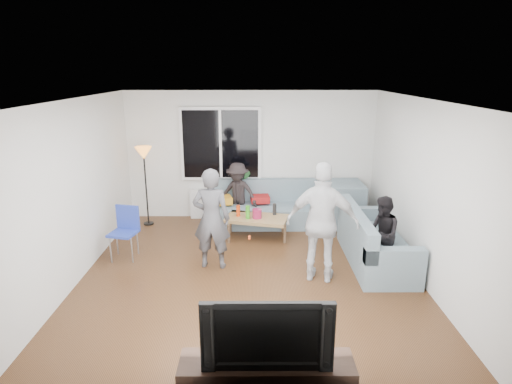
{
  "coord_description": "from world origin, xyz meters",
  "views": [
    {
      "loc": [
        0.08,
        -5.81,
        3.0
      ],
      "look_at": [
        0.1,
        0.6,
        1.15
      ],
      "focal_mm": 30.02,
      "sensor_mm": 36.0,
      "label": 1
    }
  ],
  "objects_px": {
    "floor_lamp": "(146,187)",
    "spectator_back": "(238,194)",
    "side_chair": "(123,234)",
    "sofa_back_section": "(269,204)",
    "sofa_right_section": "(376,237)",
    "coffee_table": "(257,227)",
    "player_left": "(212,219)",
    "player_right": "(323,223)",
    "television": "(267,329)",
    "spectator_right": "(382,234)",
    "tv_console": "(267,381)"
  },
  "relations": [
    {
      "from": "floor_lamp",
      "to": "spectator_back",
      "type": "xyz_separation_m",
      "value": [
        1.79,
        0.03,
        -0.16
      ]
    },
    {
      "from": "side_chair",
      "to": "sofa_back_section",
      "type": "bearing_deg",
      "value": 46.97
    },
    {
      "from": "sofa_right_section",
      "to": "floor_lamp",
      "type": "xyz_separation_m",
      "value": [
        -4.07,
        1.74,
        0.36
      ]
    },
    {
      "from": "coffee_table",
      "to": "player_left",
      "type": "relative_size",
      "value": 0.69
    },
    {
      "from": "player_left",
      "to": "spectator_back",
      "type": "height_order",
      "value": "player_left"
    },
    {
      "from": "spectator_back",
      "to": "side_chair",
      "type": "bearing_deg",
      "value": -119.03
    },
    {
      "from": "sofa_right_section",
      "to": "side_chair",
      "type": "relative_size",
      "value": 2.33
    },
    {
      "from": "floor_lamp",
      "to": "player_right",
      "type": "height_order",
      "value": "player_right"
    },
    {
      "from": "player_right",
      "to": "television",
      "type": "height_order",
      "value": "player_right"
    },
    {
      "from": "coffee_table",
      "to": "spectator_right",
      "type": "relative_size",
      "value": 0.94
    },
    {
      "from": "spectator_back",
      "to": "sofa_right_section",
      "type": "bearing_deg",
      "value": -19.49
    },
    {
      "from": "side_chair",
      "to": "player_right",
      "type": "bearing_deg",
      "value": -0.06
    },
    {
      "from": "sofa_right_section",
      "to": "player_right",
      "type": "distance_m",
      "value": 1.23
    },
    {
      "from": "sofa_back_section",
      "to": "spectator_back",
      "type": "xyz_separation_m",
      "value": [
        -0.62,
        0.03,
        0.2
      ]
    },
    {
      "from": "side_chair",
      "to": "player_left",
      "type": "xyz_separation_m",
      "value": [
        1.47,
        -0.3,
        0.36
      ]
    },
    {
      "from": "sofa_right_section",
      "to": "player_right",
      "type": "bearing_deg",
      "value": 121.62
    },
    {
      "from": "sofa_right_section",
      "to": "side_chair",
      "type": "bearing_deg",
      "value": 88.14
    },
    {
      "from": "coffee_table",
      "to": "side_chair",
      "type": "distance_m",
      "value": 2.35
    },
    {
      "from": "floor_lamp",
      "to": "tv_console",
      "type": "xyz_separation_m",
      "value": [
        2.24,
        -4.77,
        -0.56
      ]
    },
    {
      "from": "side_chair",
      "to": "floor_lamp",
      "type": "bearing_deg",
      "value": 103.19
    },
    {
      "from": "side_chair",
      "to": "player_right",
      "type": "xyz_separation_m",
      "value": [
        3.1,
        -0.73,
        0.45
      ]
    },
    {
      "from": "sofa_back_section",
      "to": "spectator_right",
      "type": "height_order",
      "value": "spectator_right"
    },
    {
      "from": "sofa_right_section",
      "to": "player_right",
      "type": "xyz_separation_m",
      "value": [
        -0.97,
        -0.6,
        0.46
      ]
    },
    {
      "from": "player_left",
      "to": "tv_console",
      "type": "height_order",
      "value": "player_left"
    },
    {
      "from": "floor_lamp",
      "to": "television",
      "type": "height_order",
      "value": "floor_lamp"
    },
    {
      "from": "coffee_table",
      "to": "spectator_back",
      "type": "relative_size",
      "value": 0.88
    },
    {
      "from": "sofa_back_section",
      "to": "tv_console",
      "type": "height_order",
      "value": "sofa_back_section"
    },
    {
      "from": "spectator_right",
      "to": "tv_console",
      "type": "bearing_deg",
      "value": -35.69
    },
    {
      "from": "sofa_right_section",
      "to": "sofa_back_section",
      "type": "bearing_deg",
      "value": 43.53
    },
    {
      "from": "spectator_right",
      "to": "spectator_back",
      "type": "distance_m",
      "value": 3.06
    },
    {
      "from": "spectator_back",
      "to": "spectator_right",
      "type": "bearing_deg",
      "value": -23.52
    },
    {
      "from": "sofa_right_section",
      "to": "player_left",
      "type": "xyz_separation_m",
      "value": [
        -2.6,
        -0.16,
        0.37
      ]
    },
    {
      "from": "tv_console",
      "to": "sofa_right_section",
      "type": "bearing_deg",
      "value": 58.78
    },
    {
      "from": "coffee_table",
      "to": "sofa_back_section",
      "type": "bearing_deg",
      "value": 71.13
    },
    {
      "from": "tv_console",
      "to": "television",
      "type": "distance_m",
      "value": 0.55
    },
    {
      "from": "sofa_back_section",
      "to": "television",
      "type": "bearing_deg",
      "value": -92.1
    },
    {
      "from": "television",
      "to": "coffee_table",
      "type": "bearing_deg",
      "value": 91.01
    },
    {
      "from": "sofa_back_section",
      "to": "floor_lamp",
      "type": "xyz_separation_m",
      "value": [
        -2.41,
        -0.0,
        0.36
      ]
    },
    {
      "from": "sofa_right_section",
      "to": "tv_console",
      "type": "distance_m",
      "value": 3.54
    },
    {
      "from": "sofa_back_section",
      "to": "floor_lamp",
      "type": "relative_size",
      "value": 1.47
    },
    {
      "from": "side_chair",
      "to": "floor_lamp",
      "type": "relative_size",
      "value": 0.55
    },
    {
      "from": "side_chair",
      "to": "spectator_back",
      "type": "xyz_separation_m",
      "value": [
        1.79,
        1.64,
        0.19
      ]
    },
    {
      "from": "television",
      "to": "floor_lamp",
      "type": "bearing_deg",
      "value": 115.14
    },
    {
      "from": "coffee_table",
      "to": "tv_console",
      "type": "xyz_separation_m",
      "value": [
        0.07,
        -4.05,
        0.02
      ]
    },
    {
      "from": "spectator_back",
      "to": "television",
      "type": "distance_m",
      "value": 4.82
    },
    {
      "from": "spectator_right",
      "to": "television",
      "type": "distance_m",
      "value": 3.31
    },
    {
      "from": "side_chair",
      "to": "television",
      "type": "height_order",
      "value": "television"
    },
    {
      "from": "floor_lamp",
      "to": "player_right",
      "type": "relative_size",
      "value": 0.88
    },
    {
      "from": "spectator_back",
      "to": "tv_console",
      "type": "distance_m",
      "value": 4.84
    },
    {
      "from": "sofa_back_section",
      "to": "tv_console",
      "type": "distance_m",
      "value": 4.78
    }
  ]
}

